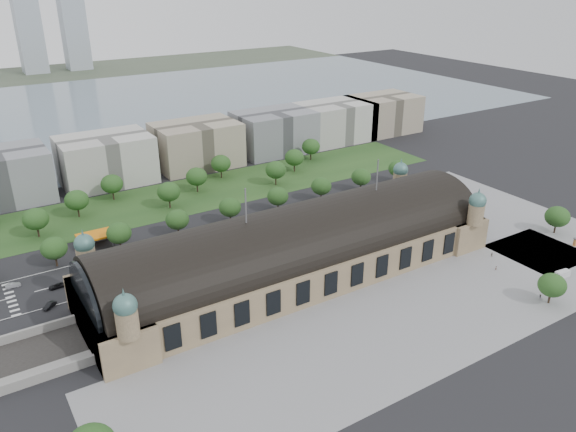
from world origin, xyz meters
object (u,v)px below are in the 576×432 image
traffic_car_2 (57,286)px  parked_car_6 (221,264)px  traffic_car_1 (13,285)px  bus_west (202,257)px  petrol_station (97,235)px  van_south (562,274)px  parked_car_4 (177,270)px  pedestrian_4 (540,297)px  traffic_car_4 (297,231)px  bus_east (320,226)px  parked_car_2 (116,290)px  traffic_car_5 (336,200)px  parked_car_5 (170,272)px  advertising_column (575,242)px  parked_car_3 (139,281)px  parked_car_1 (102,297)px  parked_car_0 (50,305)px  bus_mid (279,237)px  pedestrian_1 (496,268)px  pedestrian_2 (492,255)px  traffic_car_6 (390,204)px

traffic_car_2 → parked_car_6: (55.13, -15.63, -0.06)m
traffic_car_1 → bus_west: (63.45, -17.26, 0.96)m
petrol_station → van_south: size_ratio=2.37×
parked_car_4 → pedestrian_4: size_ratio=2.82×
traffic_car_4 → parked_car_4: 55.54m
bus_east → van_south: size_ratio=2.04×
parked_car_2 → traffic_car_5: bearing=65.9°
parked_car_2 → parked_car_5: bearing=58.7°
parked_car_5 → advertising_column: advertising_column is taller
parked_car_3 → parked_car_5: bearing=55.6°
bus_west → parked_car_1: bearing=105.8°
traffic_car_1 → parked_car_5: traffic_car_1 is taller
traffic_car_1 → traffic_car_2: traffic_car_1 is taller
traffic_car_5 → parked_car_3: bearing=103.0°
parked_car_2 → parked_car_4: (22.61, 1.94, 0.05)m
traffic_car_2 → parked_car_0: bearing=-24.2°
traffic_car_2 → pedestrian_4: pedestrian_4 is taller
traffic_car_2 → parked_car_6: size_ratio=1.14×
parked_car_5 → bus_mid: 47.36m
parked_car_0 → pedestrian_1: 155.81m
traffic_car_4 → parked_car_6: traffic_car_4 is taller
parked_car_1 → parked_car_5: size_ratio=1.05×
bus_west → advertising_column: bus_west is taller
bus_east → traffic_car_1: bearing=80.9°
traffic_car_1 → parked_car_3: 43.00m
petrol_station → parked_car_5: size_ratio=2.79×
parked_car_3 → bus_east: bearing=57.1°
pedestrian_2 → parked_car_6: bearing=30.5°
parked_car_4 → parked_car_5: parked_car_4 is taller
traffic_car_5 → advertising_column: (52.51, -88.00, 0.98)m
bus_east → parked_car_5: bearing=91.4°
parked_car_5 → parked_car_6: 18.61m
bus_east → bus_west: bearing=88.7°
parked_car_1 → parked_car_4: parked_car_4 is taller
parked_car_5 → parked_car_6: (18.18, -4.00, -0.02)m
traffic_car_4 → parked_car_2: size_ratio=0.90×
advertising_column → pedestrian_1: bearing=175.2°
traffic_car_5 → bus_east: bus_east is taller
traffic_car_5 → parked_car_4: size_ratio=0.99×
traffic_car_2 → pedestrian_2: pedestrian_2 is taller
traffic_car_4 → parked_car_2: bearing=-83.8°
traffic_car_2 → parked_car_5: bearing=69.6°
traffic_car_2 → parked_car_5: size_ratio=1.05×
traffic_car_5 → pedestrian_4: size_ratio=2.80×
traffic_car_1 → van_south: (167.16, -97.22, 0.36)m
parked_car_4 → pedestrian_4: (95.97, -81.87, 0.06)m
traffic_car_6 → pedestrian_4: pedestrian_4 is taller
pedestrian_1 → parked_car_3: bearing=96.1°
traffic_car_5 → parked_car_4: (-89.64, -23.30, 0.01)m
parked_car_6 → advertising_column: size_ratio=1.39×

